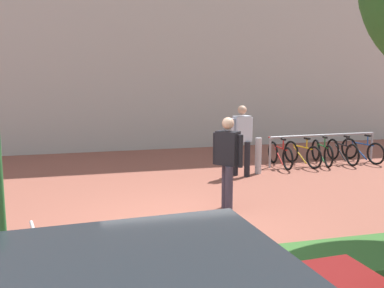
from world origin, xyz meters
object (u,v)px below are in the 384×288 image
bollard_steel (258,156)px  person_casual_tan (242,136)px  bike_rack_cluster (322,152)px  person_suited_navy (228,158)px

bollard_steel → person_casual_tan: (-0.50, -0.14, 0.53)m
bike_rack_cluster → person_casual_tan: (-2.65, -0.77, 0.64)m
person_casual_tan → person_suited_navy: bearing=-116.0°
bollard_steel → person_casual_tan: bearing=-164.7°
bike_rack_cluster → bollard_steel: 2.24m
bike_rack_cluster → person_suited_navy: (-3.86, -3.24, 0.64)m
bike_rack_cluster → person_casual_tan: size_ratio=1.87×
bollard_steel → person_suited_navy: bearing=-123.2°
bike_rack_cluster → person_suited_navy: person_suited_navy is taller
bike_rack_cluster → bollard_steel: (-2.15, -0.63, 0.10)m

